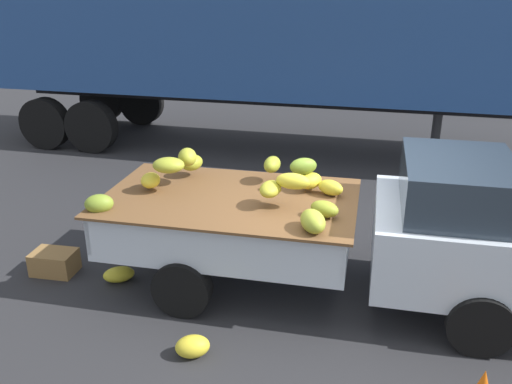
{
  "coord_description": "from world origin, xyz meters",
  "views": [
    {
      "loc": [
        0.7,
        -5.32,
        3.41
      ],
      "look_at": [
        -0.99,
        0.17,
        1.12
      ],
      "focal_mm": 37.81,
      "sensor_mm": 36.0,
      "label": 1
    }
  ],
  "objects_px": {
    "semi_trailer": "(271,24)",
    "fallen_banana_bunch_by_wheel": "(193,346)",
    "produce_crate": "(54,262)",
    "fallen_banana_bunch_near_tailgate": "(119,274)",
    "pickup_truck": "(410,229)"
  },
  "relations": [
    {
      "from": "semi_trailer",
      "to": "fallen_banana_bunch_by_wheel",
      "type": "relative_size",
      "value": 36.3
    },
    {
      "from": "fallen_banana_bunch_by_wheel",
      "to": "produce_crate",
      "type": "xyz_separation_m",
      "value": [
        -2.26,
        0.97,
        0.03
      ]
    },
    {
      "from": "fallen_banana_bunch_near_tailgate",
      "to": "produce_crate",
      "type": "height_order",
      "value": "produce_crate"
    },
    {
      "from": "semi_trailer",
      "to": "fallen_banana_bunch_near_tailgate",
      "type": "xyz_separation_m",
      "value": [
        -0.25,
        -5.85,
        -2.45
      ]
    },
    {
      "from": "fallen_banana_bunch_by_wheel",
      "to": "produce_crate",
      "type": "relative_size",
      "value": 0.64
    },
    {
      "from": "pickup_truck",
      "to": "fallen_banana_bunch_by_wheel",
      "type": "relative_size",
      "value": 15.59
    },
    {
      "from": "produce_crate",
      "to": "fallen_banana_bunch_by_wheel",
      "type": "bearing_deg",
      "value": -23.15
    },
    {
      "from": "fallen_banana_bunch_near_tailgate",
      "to": "produce_crate",
      "type": "xyz_separation_m",
      "value": [
        -0.86,
        -0.05,
        0.05
      ]
    },
    {
      "from": "fallen_banana_bunch_by_wheel",
      "to": "pickup_truck",
      "type": "bearing_deg",
      "value": 40.56
    },
    {
      "from": "produce_crate",
      "to": "pickup_truck",
      "type": "bearing_deg",
      "value": 8.87
    },
    {
      "from": "fallen_banana_bunch_by_wheel",
      "to": "produce_crate",
      "type": "bearing_deg",
      "value": 156.85
    },
    {
      "from": "fallen_banana_bunch_near_tailgate",
      "to": "fallen_banana_bunch_by_wheel",
      "type": "xyz_separation_m",
      "value": [
        1.4,
        -1.02,
        0.02
      ]
    },
    {
      "from": "produce_crate",
      "to": "fallen_banana_bunch_near_tailgate",
      "type": "bearing_deg",
      "value": 3.53
    },
    {
      "from": "fallen_banana_bunch_by_wheel",
      "to": "semi_trailer",
      "type": "bearing_deg",
      "value": 99.5
    },
    {
      "from": "semi_trailer",
      "to": "produce_crate",
      "type": "distance_m",
      "value": 6.47
    }
  ]
}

